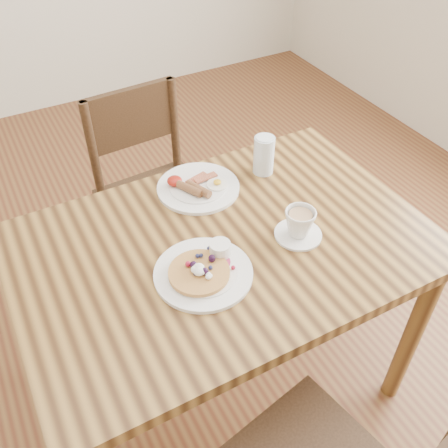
{
  "coord_description": "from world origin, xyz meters",
  "views": [
    {
      "loc": [
        -0.5,
        -0.92,
        1.76
      ],
      "look_at": [
        0.0,
        0.0,
        0.82
      ],
      "focal_mm": 40.0,
      "sensor_mm": 36.0,
      "label": 1
    }
  ],
  "objects_px": {
    "pancake_plate": "(204,270)",
    "breakfast_plate": "(197,187)",
    "dining_table": "(224,265)",
    "water_glass": "(264,155)",
    "teacup_saucer": "(299,225)",
    "chair_far": "(153,189)"
  },
  "relations": [
    {
      "from": "dining_table",
      "to": "chair_far",
      "type": "xyz_separation_m",
      "value": [
        0.02,
        0.65,
        -0.16
      ]
    },
    {
      "from": "pancake_plate",
      "to": "teacup_saucer",
      "type": "distance_m",
      "value": 0.31
    },
    {
      "from": "pancake_plate",
      "to": "teacup_saucer",
      "type": "relative_size",
      "value": 1.93
    },
    {
      "from": "water_glass",
      "to": "dining_table",
      "type": "bearing_deg",
      "value": -139.34
    },
    {
      "from": "dining_table",
      "to": "pancake_plate",
      "type": "distance_m",
      "value": 0.18
    },
    {
      "from": "breakfast_plate",
      "to": "dining_table",
      "type": "bearing_deg",
      "value": -98.88
    },
    {
      "from": "dining_table",
      "to": "pancake_plate",
      "type": "height_order",
      "value": "pancake_plate"
    },
    {
      "from": "chair_far",
      "to": "pancake_plate",
      "type": "distance_m",
      "value": 0.79
    },
    {
      "from": "chair_far",
      "to": "water_glass",
      "type": "height_order",
      "value": "water_glass"
    },
    {
      "from": "pancake_plate",
      "to": "water_glass",
      "type": "bearing_deg",
      "value": 40.02
    },
    {
      "from": "dining_table",
      "to": "breakfast_plate",
      "type": "relative_size",
      "value": 4.44
    },
    {
      "from": "chair_far",
      "to": "breakfast_plate",
      "type": "distance_m",
      "value": 0.48
    },
    {
      "from": "pancake_plate",
      "to": "breakfast_plate",
      "type": "xyz_separation_m",
      "value": [
        0.15,
        0.34,
        -0.0
      ]
    },
    {
      "from": "dining_table",
      "to": "breakfast_plate",
      "type": "distance_m",
      "value": 0.28
    },
    {
      "from": "breakfast_plate",
      "to": "chair_far",
      "type": "bearing_deg",
      "value": 93.18
    },
    {
      "from": "breakfast_plate",
      "to": "water_glass",
      "type": "distance_m",
      "value": 0.25
    },
    {
      "from": "dining_table",
      "to": "pancake_plate",
      "type": "relative_size",
      "value": 4.44
    },
    {
      "from": "pancake_plate",
      "to": "breakfast_plate",
      "type": "bearing_deg",
      "value": 66.79
    },
    {
      "from": "teacup_saucer",
      "to": "chair_far",
      "type": "bearing_deg",
      "value": 104.29
    },
    {
      "from": "chair_far",
      "to": "pancake_plate",
      "type": "relative_size",
      "value": 3.26
    },
    {
      "from": "water_glass",
      "to": "chair_far",
      "type": "bearing_deg",
      "value": 122.82
    },
    {
      "from": "dining_table",
      "to": "water_glass",
      "type": "bearing_deg",
      "value": 40.66
    }
  ]
}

